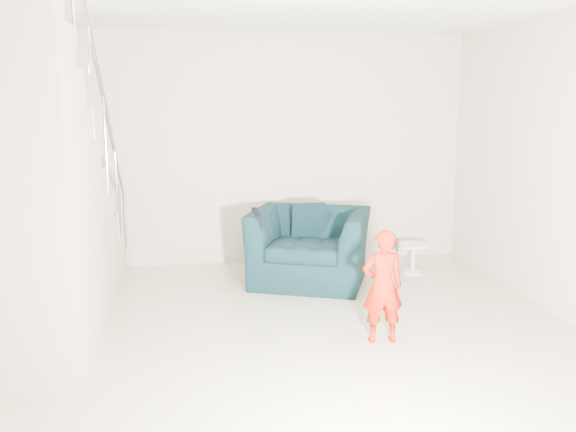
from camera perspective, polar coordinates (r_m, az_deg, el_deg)
The scene contains 10 objects.
floor at distance 4.86m, azimuth 0.41°, elevation -12.63°, with size 5.50×5.50×0.00m, color tan.
back_wall at distance 7.21m, azimuth -3.07°, elevation 6.17°, with size 5.00×5.00×0.00m, color beige.
front_wall at distance 1.89m, azimuth 13.97°, elevation -7.48°, with size 5.00×5.00×0.00m, color beige.
armchair at distance 6.52m, azimuth 2.02°, elevation -2.86°, with size 1.20×1.05×0.78m, color black.
toddler at distance 4.96m, azimuth 8.85°, elevation -6.51°, with size 0.34×0.22×0.93m, color #942104.
side_table at distance 7.02m, azimuth 11.62°, elevation -3.44°, with size 0.34×0.34×0.34m.
staircase at distance 5.21m, azimuth -22.89°, elevation -0.95°, with size 1.02×3.03×3.62m.
cushion at distance 6.73m, azimuth 1.91°, elevation -0.36°, with size 0.38×0.11×0.36m, color black.
throw at distance 6.41m, azimuth -2.94°, elevation -2.20°, with size 0.05×0.53×0.60m, color black.
phone at distance 4.88m, azimuth 10.16°, elevation -2.67°, with size 0.02×0.05×0.10m, color black.
Camera 1 is at (-0.71, -4.40, 1.93)m, focal length 38.00 mm.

